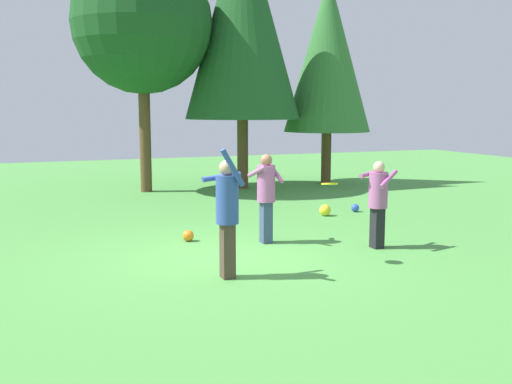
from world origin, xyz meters
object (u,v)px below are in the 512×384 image
object	(u,v)px
person_thrower	(227,208)
ball_orange	(188,236)
person_catcher	(378,197)
frisbee	(330,184)
tree_far_right	(328,55)
tree_center	(142,24)
ball_blue	(355,208)
ball_yellow	(325,210)
person_bystander	(266,191)
tree_right	(242,15)

from	to	relation	value
person_thrower	ball_orange	distance (m)	2.78
person_catcher	person_thrower	bearing A→B (deg)	-11.19
person_thrower	ball_orange	size ratio (longest dim) A/B	9.09
frisbee	ball_orange	xyz separation A→B (m)	(-1.71, 2.44, -1.21)
tree_far_right	tree_center	distance (m)	6.05
person_catcher	frisbee	xyz separation A→B (m)	(-1.35, -0.65, 0.38)
person_catcher	frisbee	bearing A→B (deg)	0.00
ball_blue	ball_yellow	size ratio (longest dim) A/B	0.72
person_bystander	ball_orange	distance (m)	1.74
tree_far_right	ball_blue	bearing A→B (deg)	-110.66
person_bystander	ball_blue	xyz separation A→B (m)	(3.31, 2.29, -0.90)
person_bystander	tree_far_right	xyz separation A→B (m)	(5.25, 7.44, 3.24)
tree_right	ball_yellow	bearing A→B (deg)	-88.65
ball_orange	tree_far_right	bearing A→B (deg)	45.80
ball_orange	tree_right	bearing A→B (deg)	61.85
person_bystander	person_catcher	bearing A→B (deg)	44.97
person_catcher	person_bystander	bearing A→B (deg)	-58.90
person_catcher	ball_orange	world-z (taller)	person_catcher
ball_yellow	ball_orange	distance (m)	3.97
frisbee	tree_center	distance (m)	10.20
frisbee	tree_right	world-z (taller)	tree_right
person_bystander	tree_right	bearing A→B (deg)	151.10
tree_far_right	tree_right	xyz separation A→B (m)	(-3.01, -0.08, 1.09)
person_catcher	tree_center	bearing A→B (deg)	-100.14
person_thrower	ball_orange	xyz separation A→B (m)	(0.09, 2.60, -0.96)
ball_blue	tree_center	world-z (taller)	tree_center
ball_yellow	tree_center	distance (m)	8.02
person_bystander	ball_blue	world-z (taller)	person_bystander
person_catcher	tree_center	distance (m)	9.99
person_bystander	tree_far_right	distance (m)	9.66
tree_center	tree_right	distance (m)	3.03
person_catcher	tree_right	size ratio (longest dim) A/B	0.19
person_bystander	ball_orange	bearing A→B (deg)	-128.29
person_thrower	frisbee	world-z (taller)	person_thrower
person_catcher	tree_center	xyz separation A→B (m)	(-2.47, 8.81, 4.01)
ball_blue	ball_orange	world-z (taller)	ball_orange
person_thrower	ball_blue	size ratio (longest dim) A/B	9.97
tree_center	tree_right	bearing A→B (deg)	-6.44
frisbee	ball_yellow	size ratio (longest dim) A/B	1.24
ball_blue	tree_right	size ratio (longest dim) A/B	0.02
person_catcher	person_bystander	world-z (taller)	person_bystander
ball_blue	ball_orange	distance (m)	4.92
tree_far_right	tree_center	size ratio (longest dim) A/B	0.97
ball_orange	tree_far_right	xyz separation A→B (m)	(6.59, 6.77, 4.13)
frisbee	tree_center	size ratio (longest dim) A/B	0.05
person_bystander	tree_center	size ratio (longest dim) A/B	0.24
person_thrower	person_bystander	bearing A→B (deg)	48.31
person_catcher	ball_orange	distance (m)	3.64
person_thrower	frisbee	xyz separation A→B (m)	(1.80, 0.17, 0.25)
person_catcher	tree_right	bearing A→B (deg)	-119.32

